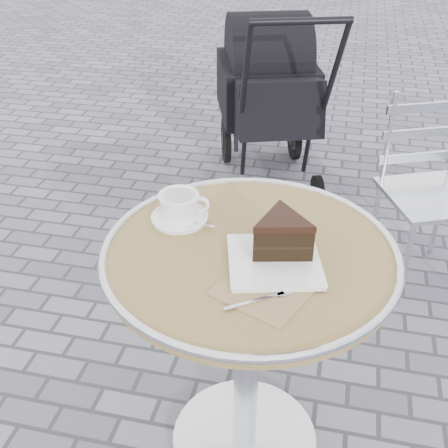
% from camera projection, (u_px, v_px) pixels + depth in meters
% --- Properties ---
extents(ground, '(80.00, 80.00, 0.00)m').
position_uv_depth(ground, '(244.00, 441.00, 1.74)').
color(ground, slate).
rests_on(ground, ground).
extents(cafe_table, '(0.72, 0.72, 0.74)m').
position_uv_depth(cafe_table, '(248.00, 302.00, 1.43)').
color(cafe_table, silver).
rests_on(cafe_table, ground).
extents(cappuccino_set, '(0.17, 0.14, 0.07)m').
position_uv_depth(cappuccino_set, '(180.00, 209.00, 1.44)').
color(cappuccino_set, white).
rests_on(cappuccino_set, cafe_table).
extents(cake_plate_set, '(0.25, 0.34, 0.11)m').
position_uv_depth(cake_plate_set, '(280.00, 242.00, 1.28)').
color(cake_plate_set, '#947251').
rests_on(cake_plate_set, cafe_table).
extents(bistro_chair, '(0.47, 0.47, 0.79)m').
position_uv_depth(bistro_chair, '(427.00, 168.00, 2.23)').
color(bistro_chair, silver).
rests_on(bistro_chair, ground).
extents(baby_stroller, '(0.72, 1.05, 1.01)m').
position_uv_depth(baby_stroller, '(269.00, 101.00, 2.95)').
color(baby_stroller, black).
rests_on(baby_stroller, ground).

